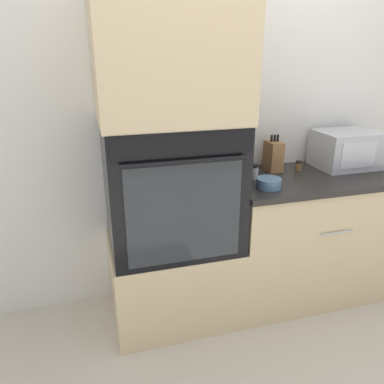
# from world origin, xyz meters

# --- Properties ---
(ground_plane) EXTENTS (12.00, 12.00, 0.00)m
(ground_plane) POSITION_xyz_m (0.00, 0.00, 0.00)
(ground_plane) COLOR beige
(wall_back) EXTENTS (8.00, 0.05, 2.50)m
(wall_back) POSITION_xyz_m (0.00, 0.63, 1.25)
(wall_back) COLOR silver
(wall_back) RESTS_ON ground_plane
(oven_cabinet_base) EXTENTS (0.78, 0.60, 0.53)m
(oven_cabinet_base) POSITION_xyz_m (-0.39, 0.30, 0.27)
(oven_cabinet_base) COLOR beige
(oven_cabinet_base) RESTS_ON ground_plane
(wall_oven) EXTENTS (0.76, 0.64, 0.76)m
(wall_oven) POSITION_xyz_m (-0.39, 0.30, 0.91)
(wall_oven) COLOR black
(wall_oven) RESTS_ON oven_cabinet_base
(oven_cabinet_upper) EXTENTS (0.78, 0.60, 0.84)m
(oven_cabinet_upper) POSITION_xyz_m (-0.39, 0.30, 1.71)
(oven_cabinet_upper) COLOR beige
(oven_cabinet_upper) RESTS_ON wall_oven
(counter_unit) EXTENTS (1.15, 0.63, 0.89)m
(counter_unit) POSITION_xyz_m (0.57, 0.30, 0.45)
(counter_unit) COLOR beige
(counter_unit) RESTS_ON ground_plane
(microwave) EXTENTS (0.42, 0.32, 0.25)m
(microwave) POSITION_xyz_m (0.88, 0.41, 1.02)
(microwave) COLOR #B2B5BA
(microwave) RESTS_ON counter_unit
(knife_block) EXTENTS (0.09, 0.14, 0.25)m
(knife_block) POSITION_xyz_m (0.36, 0.47, 0.99)
(knife_block) COLOR olive
(knife_block) RESTS_ON counter_unit
(bowl) EXTENTS (0.15, 0.15, 0.06)m
(bowl) POSITION_xyz_m (0.17, 0.16, 0.92)
(bowl) COLOR #517599
(bowl) RESTS_ON counter_unit
(condiment_jar_near) EXTENTS (0.04, 0.04, 0.12)m
(condiment_jar_near) POSITION_xyz_m (0.09, 0.35, 0.95)
(condiment_jar_near) COLOR brown
(condiment_jar_near) RESTS_ON counter_unit
(condiment_jar_mid) EXTENTS (0.06, 0.06, 0.10)m
(condiment_jar_mid) POSITION_xyz_m (0.16, 0.34, 0.94)
(condiment_jar_mid) COLOR silver
(condiment_jar_mid) RESTS_ON counter_unit
(condiment_jar_far) EXTENTS (0.05, 0.05, 0.07)m
(condiment_jar_far) POSITION_xyz_m (0.53, 0.42, 0.92)
(condiment_jar_far) COLOR brown
(condiment_jar_far) RESTS_ON counter_unit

